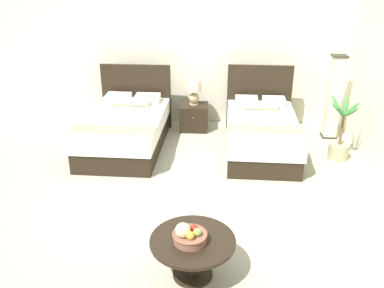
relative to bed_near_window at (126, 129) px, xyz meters
name	(u,v)px	position (x,y,z in m)	size (l,w,h in m)	color
ground_plane	(186,195)	(1.14, -1.55, -0.34)	(9.30, 9.49, 0.02)	#A6A28A
wall_back	(197,58)	(1.14, 1.40, 0.92)	(9.30, 0.12, 2.50)	silver
bed_near_window	(126,129)	(0.00, 0.00, 0.00)	(1.33, 2.14, 1.21)	black
bed_near_corner	(261,132)	(2.29, 0.00, 0.00)	(1.21, 2.10, 1.23)	black
nightstand	(194,117)	(1.11, 0.89, -0.09)	(0.51, 0.49, 0.49)	black
table_lamp	(194,90)	(1.11, 0.91, 0.43)	(0.27, 0.27, 0.46)	tan
coffee_table	(193,248)	(1.33, -3.13, 0.01)	(0.85, 0.85, 0.44)	black
fruit_bowl	(189,235)	(1.29, -3.17, 0.19)	(0.34, 0.34, 0.23)	#8A5945
floor_lamp_corner	(334,97)	(3.59, 0.67, 0.41)	(0.26, 0.26, 1.49)	#2A2A1E
potted_palm	(339,142)	(3.52, -0.23, -0.05)	(0.44, 0.53, 1.03)	#999571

